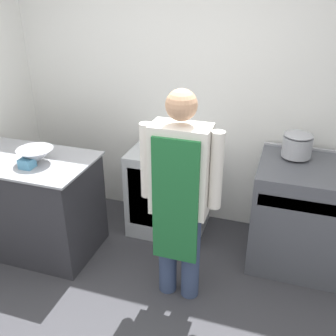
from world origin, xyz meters
TOP-DOWN VIEW (x-y plane):
  - wall_back at (0.00, 1.79)m, footprint 8.00×0.05m
  - prep_counter at (-1.17, 0.79)m, footprint 1.09×0.70m
  - stove at (1.21, 1.35)m, footprint 1.01×0.73m
  - fridge_unit at (-0.13, 1.45)m, footprint 0.71×0.58m
  - person_cook at (0.22, 0.61)m, footprint 0.59×0.24m
  - mixing_bowl at (-1.05, 0.75)m, footprint 0.30×0.30m
  - plastic_tub at (-1.07, 0.65)m, footprint 0.11×0.11m
  - stock_pot at (0.98, 1.48)m, footprint 0.24×0.24m

SIDE VIEW (x-z plane):
  - fridge_unit at x=-0.13m, z-range 0.00..0.84m
  - prep_counter at x=-1.17m, z-range 0.00..0.90m
  - stove at x=1.21m, z-range -0.01..0.93m
  - person_cook at x=0.22m, z-range 0.10..1.76m
  - plastic_tub at x=-1.07m, z-range 0.90..0.98m
  - mixing_bowl at x=-1.05m, z-range 0.90..1.03m
  - stock_pot at x=0.98m, z-range 0.94..1.15m
  - wall_back at x=0.00m, z-range 0.00..2.70m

